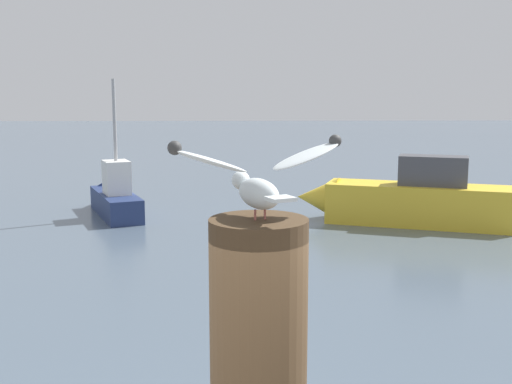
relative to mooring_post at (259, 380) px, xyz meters
The scene contains 4 objects.
mooring_post is the anchor object (origin of this frame).
seagull 0.70m from the mooring_post, 115.45° to the left, with size 0.59×0.39×0.27m.
boat_yellow 12.51m from the mooring_post, 72.65° to the left, with size 4.89×2.58×1.56m.
boat_navy 13.67m from the mooring_post, 102.82° to the left, with size 1.86×3.29×3.28m.
Camera 1 is at (0.61, -2.36, 2.99)m, focal length 44.49 mm.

